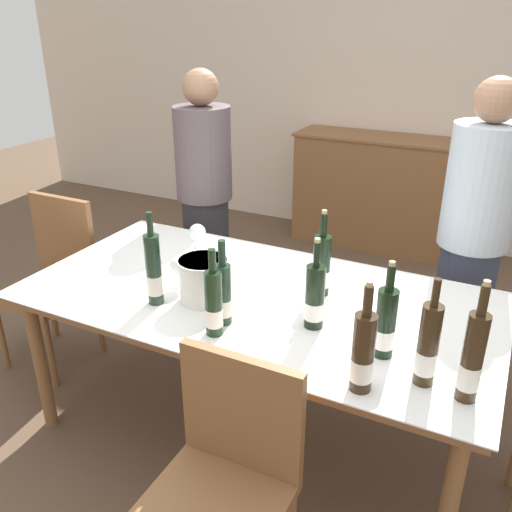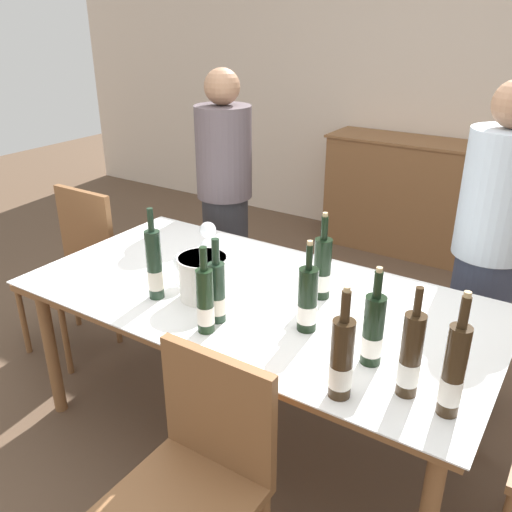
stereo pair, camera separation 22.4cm
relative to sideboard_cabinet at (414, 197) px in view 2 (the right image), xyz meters
The scene contains 21 objects.
ground_plane 2.56m from the sideboard_cabinet, 87.72° to the right, with size 12.00×12.00×0.00m, color brown.
back_wall 0.98m from the sideboard_cabinet, 70.95° to the left, with size 8.00×0.10×2.80m.
sideboard_cabinet is the anchor object (origin of this frame).
dining_table 2.52m from the sideboard_cabinet, 87.72° to the right, with size 2.01×1.02×0.74m.
ice_bucket 2.68m from the sideboard_cabinet, 91.59° to the right, with size 0.21×0.21×0.18m.
wine_bottle_0 2.43m from the sideboard_cabinet, 81.84° to the right, with size 0.08×0.08×0.38m.
wine_bottle_1 2.70m from the sideboard_cabinet, 81.14° to the right, with size 0.08×0.08×0.36m.
wine_bottle_2 2.80m from the sideboard_cabinet, 88.13° to the right, with size 0.07×0.07×0.34m.
wine_bottle_3 2.80m from the sideboard_cabinet, 94.95° to the right, with size 0.07×0.07×0.40m.
wine_bottle_4 2.96m from the sideboard_cabinet, 73.03° to the right, with size 0.07×0.07×0.38m.
wine_bottle_5 3.03m from the sideboard_cabinet, 76.88° to the right, with size 0.07×0.07×0.38m.
wine_bottle_6 2.82m from the sideboard_cabinet, 75.56° to the right, with size 0.07×0.07×0.36m.
wine_bottle_7 3.02m from the sideboard_cabinet, 70.71° to the right, with size 0.07×0.07×0.41m.
wine_bottle_8 2.89m from the sideboard_cabinet, 87.91° to the right, with size 0.07×0.07×0.34m.
wine_glass_0 2.45m from the sideboard_cabinet, 95.38° to the right, with size 0.08×0.08×0.15m.
wine_glass_1 2.63m from the sideboard_cabinet, 95.04° to the right, with size 0.09×0.09×0.14m.
wine_glass_2 2.31m from the sideboard_cabinet, 98.91° to the right, with size 0.08×0.08×0.16m.
chair_near_front 3.28m from the sideboard_cabinet, 83.56° to the right, with size 0.42×0.42×0.89m.
chair_left_end 2.70m from the sideboard_cabinet, 116.32° to the right, with size 0.42×0.42×0.93m.
person_host 1.85m from the sideboard_cabinet, 110.90° to the right, with size 0.33×0.33×1.56m.
person_guest_left 1.96m from the sideboard_cabinet, 63.23° to the right, with size 0.33×0.33×1.59m.
Camera 2 is at (1.11, -1.71, 1.83)m, focal length 38.00 mm.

